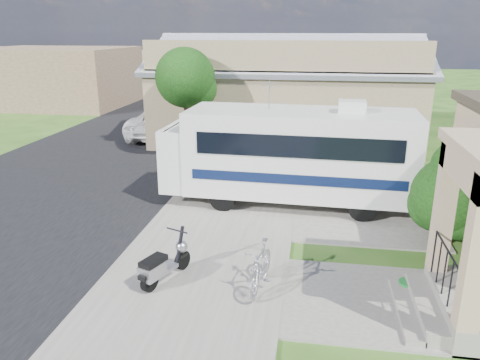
% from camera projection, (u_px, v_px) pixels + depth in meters
% --- Properties ---
extents(ground, '(120.00, 120.00, 0.00)m').
position_uv_depth(ground, '(244.00, 268.00, 10.74)').
color(ground, '#224713').
extents(street_slab, '(9.00, 80.00, 0.02)m').
position_uv_depth(street_slab, '(115.00, 149.00, 21.28)').
color(street_slab, black).
rests_on(street_slab, ground).
extents(sidewalk_slab, '(4.00, 80.00, 0.06)m').
position_uv_depth(sidewalk_slab, '(257.00, 155.00, 20.28)').
color(sidewalk_slab, '#616058').
rests_on(sidewalk_slab, ground).
extents(driveway_slab, '(7.00, 6.00, 0.05)m').
position_uv_depth(driveway_slab, '(313.00, 202.00, 14.73)').
color(driveway_slab, '#616058').
rests_on(driveway_slab, ground).
extents(walk_slab, '(4.00, 3.00, 0.05)m').
position_uv_depth(walk_slab, '(384.00, 302.00, 9.33)').
color(walk_slab, '#616058').
rests_on(walk_slab, ground).
extents(warehouse, '(12.50, 8.40, 5.04)m').
position_uv_depth(warehouse, '(287.00, 97.00, 23.25)').
color(warehouse, '#736148').
rests_on(warehouse, ground).
extents(distant_bldg_far, '(10.00, 8.00, 4.00)m').
position_uv_depth(distant_bldg_far, '(57.00, 77.00, 33.40)').
color(distant_bldg_far, brown).
rests_on(distant_bldg_far, ground).
extents(distant_bldg_near, '(8.00, 7.00, 3.20)m').
position_uv_depth(distant_bldg_near, '(143.00, 69.00, 44.48)').
color(distant_bldg_near, '#736148').
rests_on(distant_bldg_near, ground).
extents(street_tree_a, '(2.44, 2.40, 4.58)m').
position_uv_depth(street_tree_a, '(188.00, 81.00, 18.81)').
color(street_tree_a, black).
rests_on(street_tree_a, ground).
extents(street_tree_b, '(2.44, 2.40, 4.73)m').
position_uv_depth(street_tree_b, '(232.00, 61.00, 28.16)').
color(street_tree_b, black).
rests_on(street_tree_b, ground).
extents(street_tree_c, '(2.44, 2.40, 4.42)m').
position_uv_depth(street_tree_c, '(252.00, 58.00, 36.70)').
color(street_tree_c, black).
rests_on(street_tree_c, ground).
extents(motorhome, '(7.59, 2.66, 3.85)m').
position_uv_depth(motorhome, '(290.00, 153.00, 14.20)').
color(motorhome, beige).
rests_on(motorhome, ground).
extents(shrub, '(2.19, 2.09, 2.69)m').
position_uv_depth(shrub, '(454.00, 193.00, 11.55)').
color(shrub, black).
rests_on(shrub, ground).
extents(scooter, '(0.83, 1.51, 1.04)m').
position_uv_depth(scooter, '(163.00, 265.00, 9.92)').
color(scooter, black).
rests_on(scooter, ground).
extents(bicycle, '(0.68, 1.70, 1.00)m').
position_uv_depth(bicycle, '(261.00, 269.00, 9.67)').
color(bicycle, '#97969D').
rests_on(bicycle, ground).
extents(pickup_truck, '(3.15, 5.98, 1.61)m').
position_uv_depth(pickup_truck, '(170.00, 121.00, 23.72)').
color(pickup_truck, white).
rests_on(pickup_truck, ground).
extents(van, '(2.85, 6.54, 1.87)m').
position_uv_depth(van, '(192.00, 99.00, 30.05)').
color(van, white).
rests_on(van, ground).
extents(garden_hose, '(0.41, 0.41, 0.18)m').
position_uv_depth(garden_hose, '(408.00, 287.00, 9.77)').
color(garden_hose, '#146423').
rests_on(garden_hose, ground).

